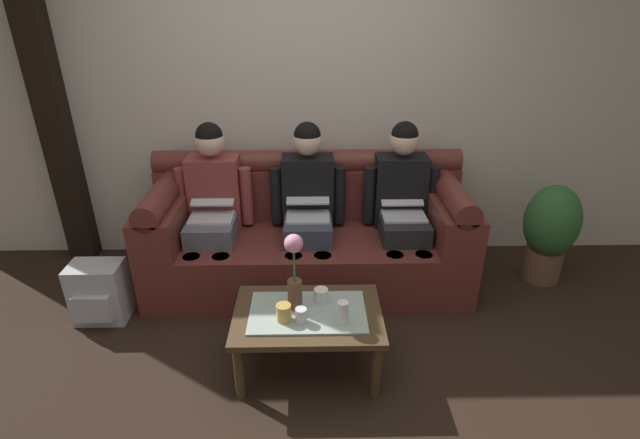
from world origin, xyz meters
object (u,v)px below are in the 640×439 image
(cup_far_left, at_px, (343,312))
(potted_plant, at_px, (550,229))
(person_middle, at_px, (308,201))
(cup_far_center, at_px, (284,313))
(person_left, at_px, (213,202))
(coffee_table, at_px, (308,320))
(couch, at_px, (308,236))
(person_right, at_px, (402,200))
(cup_near_left, at_px, (321,295))
(cup_near_right, at_px, (301,315))
(flower_vase, at_px, (294,271))
(backpack_left, at_px, (99,293))

(cup_far_left, relative_size, potted_plant, 0.16)
(person_middle, height_order, cup_far_center, person_middle)
(cup_far_center, bearing_deg, person_left, 117.93)
(person_middle, bearing_deg, cup_far_center, -97.01)
(person_left, xyz_separation_m, coffee_table, (0.70, -0.99, -0.32))
(couch, xyz_separation_m, person_middle, (0.00, -0.00, 0.29))
(person_right, distance_m, cup_near_left, 1.10)
(potted_plant, bearing_deg, cup_near_right, -150.83)
(couch, relative_size, coffee_table, 2.76)
(cup_near_left, distance_m, cup_near_right, 0.23)
(couch, height_order, flower_vase, couch)
(coffee_table, relative_size, cup_near_left, 10.31)
(cup_near_left, height_order, cup_far_center, cup_far_center)
(potted_plant, bearing_deg, person_left, 178.98)
(cup_far_center, distance_m, potted_plant, 2.21)
(person_left, bearing_deg, cup_far_left, -50.75)
(cup_far_left, bearing_deg, potted_plant, 32.50)
(couch, xyz_separation_m, coffee_table, (0.00, -0.99, -0.03))
(potted_plant, bearing_deg, flower_vase, -154.55)
(flower_vase, height_order, cup_far_center, flower_vase)
(couch, xyz_separation_m, person_right, (0.70, -0.00, 0.29))
(cup_near_right, bearing_deg, coffee_table, 69.45)
(person_middle, xyz_separation_m, coffee_table, (0.00, -0.99, -0.32))
(coffee_table, relative_size, potted_plant, 1.09)
(backpack_left, bearing_deg, person_left, 34.69)
(cup_near_right, xyz_separation_m, backpack_left, (-1.38, 0.59, -0.24))
(cup_near_right, bearing_deg, cup_far_left, -0.53)
(person_left, height_order, cup_near_left, person_left)
(flower_vase, relative_size, cup_near_left, 5.70)
(person_left, height_order, person_middle, same)
(potted_plant, bearing_deg, person_middle, 178.59)
(cup_far_center, relative_size, backpack_left, 0.24)
(person_middle, xyz_separation_m, cup_near_left, (0.08, -0.89, -0.22))
(person_left, bearing_deg, cup_near_left, -48.93)
(couch, distance_m, backpack_left, 1.51)
(cup_far_center, bearing_deg, cup_near_left, 40.32)
(person_middle, relative_size, flower_vase, 2.61)
(cup_near_right, height_order, potted_plant, potted_plant)
(person_left, xyz_separation_m, cup_near_right, (0.66, -1.08, -0.21))
(couch, distance_m, person_left, 0.75)
(coffee_table, xyz_separation_m, cup_near_left, (0.08, 0.10, 0.10))
(flower_vase, relative_size, cup_far_center, 4.74)
(person_right, bearing_deg, coffee_table, -125.10)
(cup_near_left, bearing_deg, coffee_table, -127.42)
(person_right, bearing_deg, person_middle, -179.97)
(person_right, relative_size, cup_far_center, 12.36)
(person_right, height_order, potted_plant, person_right)
(person_middle, distance_m, cup_far_center, 1.09)
(cup_far_left, bearing_deg, backpack_left, 159.90)
(person_left, relative_size, coffee_table, 1.44)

